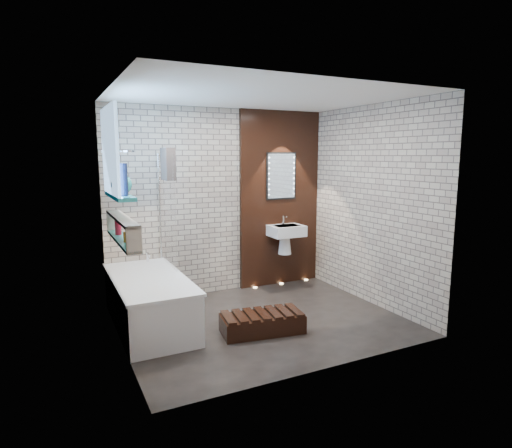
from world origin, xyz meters
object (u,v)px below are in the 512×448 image
bathtub (149,301)px  led_mirror (281,176)px  bath_screen (167,210)px  washbasin (286,235)px  walnut_step (262,324)px

bathtub → led_mirror: size_ratio=2.49×
bathtub → bath_screen: (0.35, 0.44, 0.99)m
bathtub → washbasin: (2.17, 0.62, 0.50)m
bathtub → bath_screen: bath_screen is taller
bath_screen → walnut_step: bearing=-58.6°
bath_screen → bathtub: bearing=-128.9°
bathtub → led_mirror: bearing=19.8°
washbasin → led_mirror: (0.00, 0.16, 0.86)m
walnut_step → washbasin: bearing=51.5°
led_mirror → washbasin: bearing=-90.0°
bath_screen → walnut_step: size_ratio=1.55×
washbasin → bath_screen: bearing=-174.2°
walnut_step → led_mirror: bearing=54.5°
bathtub → walnut_step: bearing=-34.7°
bathtub → led_mirror: (2.17, 0.78, 1.36)m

